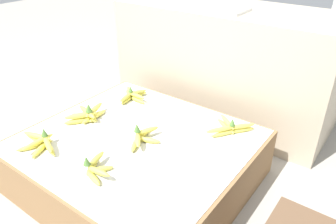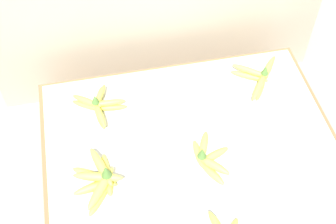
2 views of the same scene
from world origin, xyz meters
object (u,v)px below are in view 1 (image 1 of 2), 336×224
Objects in this scene: banana_bunch_front_midleft at (95,168)px; banana_bunch_middle_left at (87,115)px; banana_bunch_back_midright at (230,127)px; foam_tray_white at (225,9)px; banana_bunch_back_left at (132,95)px; banana_bunch_front_left at (41,142)px; banana_bunch_middle_midleft at (142,137)px.

banana_bunch_front_midleft is 0.67× the size of banana_bunch_middle_left.
banana_bunch_back_midright is 0.73m from foam_tray_white.
banana_bunch_middle_left reaches higher than banana_bunch_front_midleft.
banana_bunch_back_left is at bearing -178.40° from banana_bunch_back_midright.
banana_bunch_front_left is at bearing -135.23° from banana_bunch_back_midright.
banana_bunch_middle_midleft is 0.92m from foam_tray_white.
banana_bunch_middle_midleft is (0.01, 0.29, 0.00)m from banana_bunch_front_midleft.
banana_bunch_front_midleft is 1.18m from foam_tray_white.
banana_bunch_back_midright is at bearing 48.05° from banana_bunch_middle_midleft.
banana_bunch_back_midright is at bearing 1.60° from banana_bunch_back_left.
banana_bunch_back_left is (0.01, 0.63, -0.00)m from banana_bunch_front_left.
banana_bunch_middle_left is 0.33m from banana_bunch_back_left.
banana_bunch_middle_left reaches higher than banana_bunch_front_left.
banana_bunch_middle_midleft reaches higher than banana_bunch_front_left.
banana_bunch_middle_left is at bearing -178.10° from banana_bunch_middle_midleft.
foam_tray_white is (-0.02, 0.80, 0.46)m from banana_bunch_middle_midleft.
banana_bunch_middle_left is at bearing -95.35° from banana_bunch_back_left.
banana_bunch_front_midleft is (0.34, 0.02, 0.00)m from banana_bunch_front_left.
banana_bunch_front_left is 1.21× the size of banana_bunch_middle_midleft.
banana_bunch_middle_left is 0.37m from banana_bunch_middle_midleft.
banana_bunch_middle_midleft is at bearing 1.90° from banana_bunch_middle_left.
banana_bunch_middle_left reaches higher than banana_bunch_back_left.
banana_bunch_back_midright is 0.92× the size of foam_tray_white.
banana_bunch_front_left is at bearing -86.15° from banana_bunch_middle_left.
banana_bunch_middle_left is 0.75m from banana_bunch_back_midright.
banana_bunch_back_midright is at bearing -55.83° from foam_tray_white.
banana_bunch_middle_left is (-0.36, 0.28, 0.00)m from banana_bunch_front_midleft.
banana_bunch_front_left is 0.91m from banana_bunch_back_midright.
banana_bunch_middle_left is 1.03× the size of foam_tray_white.
banana_bunch_front_midleft is 0.69m from banana_bunch_back_midright.
foam_tray_white is (0.32, 0.48, 0.46)m from banana_bunch_back_left.
foam_tray_white is at bearing 56.27° from banana_bunch_back_left.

